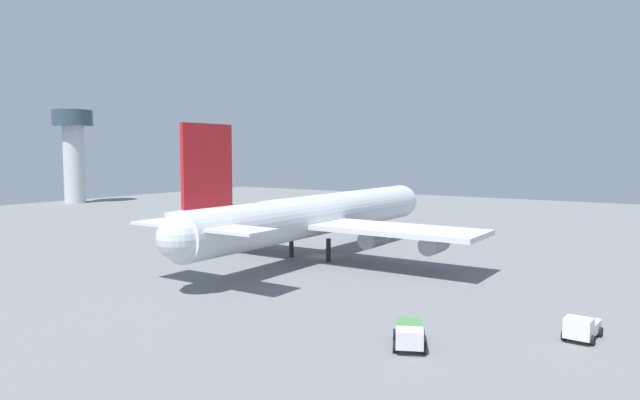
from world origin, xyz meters
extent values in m
plane|color=slate|center=(0.00, 0.00, 0.00)|extent=(255.36, 255.36, 0.00)
cylinder|color=silver|center=(0.00, 0.00, 6.62)|extent=(58.10, 6.27, 6.27)
sphere|color=silver|center=(29.05, 0.00, 6.62)|extent=(6.15, 6.15, 6.15)
sphere|color=silver|center=(-29.05, 0.00, 6.62)|extent=(5.33, 5.33, 5.33)
cube|color=red|center=(-24.40, 0.00, 14.77)|extent=(8.13, 0.50, 10.03)
cube|color=silver|center=(-25.56, -5.00, 7.56)|extent=(5.23, 9.41, 0.36)
cube|color=silver|center=(-25.56, 5.00, 7.56)|extent=(5.23, 9.41, 0.36)
cube|color=silver|center=(-2.91, -14.32, 5.68)|extent=(9.88, 24.88, 0.70)
cube|color=silver|center=(-2.91, 14.32, 5.68)|extent=(9.88, 24.88, 0.70)
cylinder|color=gray|center=(-1.91, -10.59, 4.01)|extent=(5.02, 2.63, 2.63)
cylinder|color=gray|center=(-1.91, -19.80, 4.01)|extent=(5.02, 2.63, 2.63)
cylinder|color=gray|center=(-1.91, 10.59, 4.01)|extent=(5.02, 2.63, 2.63)
cylinder|color=gray|center=(-1.91, 19.80, 4.01)|extent=(5.02, 2.63, 2.63)
cylinder|color=black|center=(18.59, 0.00, 1.74)|extent=(0.70, 0.70, 3.48)
cylinder|color=black|center=(-2.91, -3.45, 1.74)|extent=(0.70, 0.70, 3.48)
cylinder|color=black|center=(-2.91, 3.45, 1.74)|extent=(0.70, 0.70, 3.48)
cube|color=silver|center=(-32.12, -30.12, 1.27)|extent=(2.60, 2.80, 1.50)
cube|color=#4C8C4C|center=(-29.89, -29.05, 1.20)|extent=(3.81, 3.38, 1.37)
cylinder|color=black|center=(-32.62, -29.02, 0.51)|extent=(1.05, 0.70, 1.03)
cylinder|color=black|center=(-31.56, -31.20, 0.51)|extent=(1.05, 0.70, 1.03)
cylinder|color=black|center=(-29.85, -27.68, 0.51)|extent=(1.05, 0.70, 1.03)
cylinder|color=black|center=(-28.80, -29.86, 0.51)|extent=(1.05, 0.70, 1.03)
cube|color=white|center=(-21.62, -41.16, 1.30)|extent=(1.96, 2.31, 1.73)
cube|color=white|center=(-19.30, -41.32, 0.92)|extent=(2.98, 2.38, 0.96)
cylinder|color=black|center=(-21.56, -39.98, 0.44)|extent=(0.90, 0.34, 0.88)
cylinder|color=black|center=(-21.72, -42.34, 0.44)|extent=(0.90, 0.34, 0.88)
cylinder|color=black|center=(-18.69, -40.17, 0.44)|extent=(0.90, 0.34, 0.88)
cylinder|color=black|center=(-18.85, -42.54, 0.44)|extent=(0.90, 0.34, 0.88)
cube|color=#333338|center=(18.28, 34.70, 1.40)|extent=(2.68, 2.50, 1.92)
cube|color=#B21E19|center=(19.34, 36.47, 0.90)|extent=(3.12, 3.24, 0.90)
cylinder|color=black|center=(17.27, 35.27, 0.45)|extent=(0.70, 0.91, 0.89)
cylinder|color=black|center=(19.26, 34.08, 0.45)|extent=(0.70, 0.91, 0.89)
cylinder|color=black|center=(18.58, 37.46, 0.45)|extent=(0.70, 0.91, 0.89)
cylinder|color=black|center=(20.57, 36.27, 0.45)|extent=(0.70, 0.91, 0.89)
cone|color=orange|center=(28.73, 2.71, 0.36)|extent=(0.50, 0.50, 0.71)
cylinder|color=silver|center=(34.41, 116.65, 12.26)|extent=(6.38, 6.38, 24.51)
cylinder|color=#334756|center=(34.41, 116.65, 26.94)|extent=(12.12, 12.12, 4.85)
camera|label=1|loc=(-74.24, -49.32, 16.53)|focal=32.23mm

